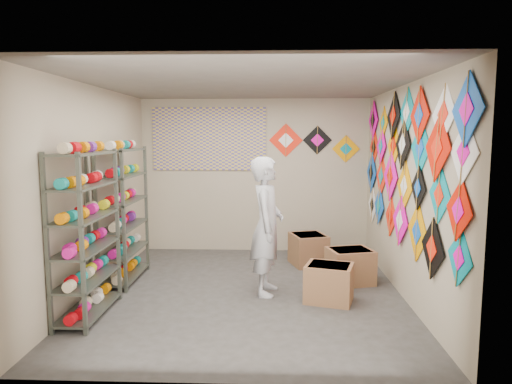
{
  "coord_description": "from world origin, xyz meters",
  "views": [
    {
      "loc": [
        0.33,
        -5.81,
        2.06
      ],
      "look_at": [
        0.1,
        0.3,
        1.3
      ],
      "focal_mm": 32.0,
      "sensor_mm": 36.0,
      "label": 1
    }
  ],
  "objects_px": {
    "carton_a": "(329,283)",
    "carton_b": "(350,266)",
    "shelf_rack_front": "(86,234)",
    "shelf_rack_back": "(123,215)",
    "shopkeeper": "(267,226)",
    "carton_c": "(308,249)"
  },
  "relations": [
    {
      "from": "shelf_rack_front",
      "to": "carton_c",
      "type": "bearing_deg",
      "value": 39.34
    },
    {
      "from": "shelf_rack_front",
      "to": "carton_a",
      "type": "xyz_separation_m",
      "value": [
        2.81,
        0.56,
        -0.72
      ]
    },
    {
      "from": "shopkeeper",
      "to": "carton_a",
      "type": "distance_m",
      "value": 1.06
    },
    {
      "from": "shelf_rack_front",
      "to": "carton_a",
      "type": "height_order",
      "value": "shelf_rack_front"
    },
    {
      "from": "shelf_rack_front",
      "to": "carton_a",
      "type": "distance_m",
      "value": 2.96
    },
    {
      "from": "shopkeeper",
      "to": "carton_b",
      "type": "relative_size",
      "value": 3.04
    },
    {
      "from": "shelf_rack_front",
      "to": "shopkeeper",
      "type": "distance_m",
      "value": 2.2
    },
    {
      "from": "shelf_rack_front",
      "to": "carton_b",
      "type": "xyz_separation_m",
      "value": [
        3.19,
        1.29,
        -0.71
      ]
    },
    {
      "from": "shopkeeper",
      "to": "carton_b",
      "type": "xyz_separation_m",
      "value": [
        1.16,
        0.46,
        -0.65
      ]
    },
    {
      "from": "carton_b",
      "to": "carton_c",
      "type": "distance_m",
      "value": 1.04
    },
    {
      "from": "carton_a",
      "to": "shelf_rack_back",
      "type": "bearing_deg",
      "value": -178.31
    },
    {
      "from": "shelf_rack_back",
      "to": "carton_b",
      "type": "relative_size",
      "value": 3.22
    },
    {
      "from": "shelf_rack_back",
      "to": "carton_c",
      "type": "distance_m",
      "value": 2.91
    },
    {
      "from": "shopkeeper",
      "to": "carton_c",
      "type": "distance_m",
      "value": 1.64
    },
    {
      "from": "carton_a",
      "to": "carton_b",
      "type": "distance_m",
      "value": 0.82
    },
    {
      "from": "carton_c",
      "to": "carton_a",
      "type": "bearing_deg",
      "value": -101.65
    },
    {
      "from": "shelf_rack_front",
      "to": "carton_a",
      "type": "bearing_deg",
      "value": 11.31
    },
    {
      "from": "carton_b",
      "to": "shelf_rack_back",
      "type": "bearing_deg",
      "value": 165.32
    },
    {
      "from": "shopkeeper",
      "to": "carton_b",
      "type": "bearing_deg",
      "value": -62.66
    },
    {
      "from": "carton_b",
      "to": "shelf_rack_front",
      "type": "bearing_deg",
      "value": -172.51
    },
    {
      "from": "carton_a",
      "to": "carton_c",
      "type": "distance_m",
      "value": 1.64
    },
    {
      "from": "shelf_rack_back",
      "to": "shopkeeper",
      "type": "distance_m",
      "value": 2.09
    }
  ]
}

